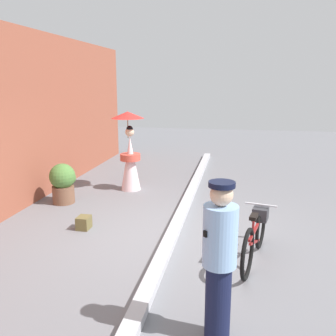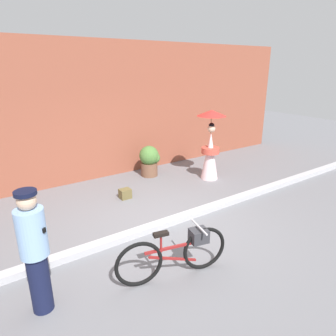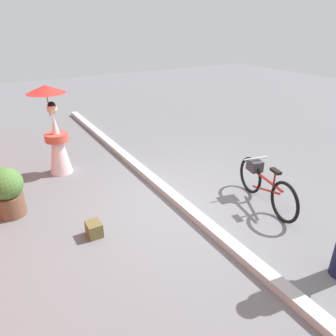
{
  "view_description": "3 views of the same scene",
  "coord_description": "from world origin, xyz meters",
  "px_view_note": "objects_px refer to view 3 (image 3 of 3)",
  "views": [
    {
      "loc": [
        -5.79,
        -1.01,
        2.57
      ],
      "look_at": [
        0.55,
        0.2,
        1.06
      ],
      "focal_mm": 39.15,
      "sensor_mm": 36.0,
      "label": 1
    },
    {
      "loc": [
        -2.91,
        -4.4,
        3.01
      ],
      "look_at": [
        0.3,
        0.27,
        1.08
      ],
      "focal_mm": 32.26,
      "sensor_mm": 36.0,
      "label": 2
    },
    {
      "loc": [
        -4.04,
        2.69,
        3.07
      ],
      "look_at": [
        -0.14,
        0.37,
        0.92
      ],
      "focal_mm": 33.68,
      "sensor_mm": 36.0,
      "label": 3
    }
  ],
  "objects_px": {
    "bicycle_near_officer": "(264,183)",
    "person_with_parasol": "(55,131)",
    "backpack_on_pavement": "(94,229)",
    "potted_plant_by_door": "(8,190)"
  },
  "relations": [
    {
      "from": "potted_plant_by_door",
      "to": "person_with_parasol",
      "type": "bearing_deg",
      "value": -41.86
    },
    {
      "from": "person_with_parasol",
      "to": "backpack_on_pavement",
      "type": "relative_size",
      "value": 7.31
    },
    {
      "from": "bicycle_near_officer",
      "to": "potted_plant_by_door",
      "type": "bearing_deg",
      "value": 63.99
    },
    {
      "from": "backpack_on_pavement",
      "to": "bicycle_near_officer",
      "type": "bearing_deg",
      "value": -102.1
    },
    {
      "from": "potted_plant_by_door",
      "to": "backpack_on_pavement",
      "type": "distance_m",
      "value": 1.7
    },
    {
      "from": "bicycle_near_officer",
      "to": "person_with_parasol",
      "type": "height_order",
      "value": "person_with_parasol"
    },
    {
      "from": "potted_plant_by_door",
      "to": "backpack_on_pavement",
      "type": "height_order",
      "value": "potted_plant_by_door"
    },
    {
      "from": "bicycle_near_officer",
      "to": "person_with_parasol",
      "type": "distance_m",
      "value": 4.33
    },
    {
      "from": "bicycle_near_officer",
      "to": "backpack_on_pavement",
      "type": "distance_m",
      "value": 3.04
    },
    {
      "from": "person_with_parasol",
      "to": "backpack_on_pavement",
      "type": "xyz_separation_m",
      "value": [
        -2.57,
        0.1,
        -0.82
      ]
    }
  ]
}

